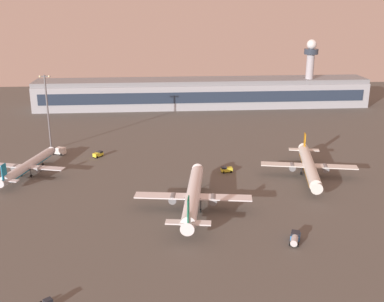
% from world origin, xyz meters
% --- Properties ---
extents(ground_plane, '(416.00, 416.00, 0.00)m').
position_xyz_m(ground_plane, '(0.00, 0.00, 0.00)').
color(ground_plane, '#56544F').
extents(terminal_building, '(191.84, 22.40, 16.40)m').
position_xyz_m(terminal_building, '(16.19, 131.31, 8.09)').
color(terminal_building, '#9EA3AD').
rests_on(terminal_building, ground).
extents(control_tower, '(8.00, 8.00, 38.82)m').
position_xyz_m(control_tower, '(77.88, 126.76, 22.41)').
color(control_tower, '#A8A8B2').
rests_on(control_tower, ground).
extents(airplane_terminal_side, '(35.24, 45.10, 11.59)m').
position_xyz_m(airplane_terminal_side, '(-0.65, -10.05, 4.38)').
color(airplane_terminal_side, white).
rests_on(airplane_terminal_side, ground).
extents(airplane_taxiway_distant, '(33.76, 43.12, 11.13)m').
position_xyz_m(airplane_taxiway_distant, '(42.42, 13.66, 4.21)').
color(airplane_taxiway_distant, silver).
rests_on(airplane_taxiway_distant, ground).
extents(airplane_mid_apron, '(27.63, 35.19, 9.18)m').
position_xyz_m(airplane_mid_apron, '(-57.42, 23.24, 3.47)').
color(airplane_mid_apron, silver).
rests_on(airplane_mid_apron, ground).
extents(catering_truck, '(6.12, 4.26, 3.05)m').
position_xyz_m(catering_truck, '(-50.91, 46.40, 1.58)').
color(catering_truck, white).
rests_on(catering_truck, ground).
extents(fuel_truck, '(4.25, 6.63, 2.35)m').
position_xyz_m(fuel_truck, '(24.06, -32.64, 1.37)').
color(fuel_truck, '#3372BF').
rests_on(fuel_truck, ground).
extents(maintenance_van, '(4.33, 2.40, 2.25)m').
position_xyz_m(maintenance_van, '(13.98, 20.40, 1.18)').
color(maintenance_van, yellow).
rests_on(maintenance_van, ground).
extents(cargo_loader, '(4.15, 4.44, 2.25)m').
position_xyz_m(cargo_loader, '(-34.69, 41.98, 1.18)').
color(cargo_loader, yellow).
rests_on(cargo_loader, ground).
extents(apron_light_east, '(4.80, 0.90, 31.43)m').
position_xyz_m(apron_light_east, '(-55.50, 53.39, 17.62)').
color(apron_light_east, slate).
rests_on(apron_light_east, ground).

